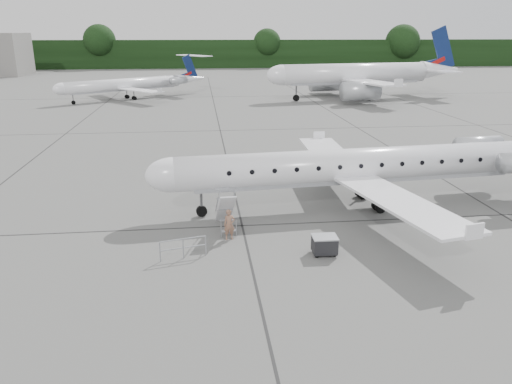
{
  "coord_description": "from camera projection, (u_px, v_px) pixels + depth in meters",
  "views": [
    {
      "loc": [
        -7.54,
        -22.64,
        10.33
      ],
      "look_at": [
        -4.77,
        2.08,
        2.3
      ],
      "focal_mm": 35.0,
      "sensor_mm": 36.0,
      "label": 1
    }
  ],
  "objects": [
    {
      "name": "ground",
      "position": [
        353.0,
        244.0,
        25.38
      ],
      "size": [
        320.0,
        320.0,
        0.0
      ],
      "primitive_type": "plane",
      "color": "slate",
      "rests_on": "ground"
    },
    {
      "name": "treeline",
      "position": [
        224.0,
        54.0,
        147.11
      ],
      "size": [
        260.0,
        4.0,
        8.0
      ],
      "primitive_type": "cube",
      "color": "black",
      "rests_on": "ground"
    },
    {
      "name": "main_regional_jet",
      "position": [
        358.0,
        149.0,
        29.92
      ],
      "size": [
        29.91,
        22.75,
        7.23
      ],
      "primitive_type": null,
      "rotation": [
        0.0,
        0.0,
        0.09
      ],
      "color": "white",
      "rests_on": "ground"
    },
    {
      "name": "airstair",
      "position": [
        225.0,
        210.0,
        26.95
      ],
      "size": [
        1.07,
        2.53,
        2.27
      ],
      "primitive_type": null,
      "rotation": [
        0.0,
        0.0,
        0.09
      ],
      "color": "white",
      "rests_on": "ground"
    },
    {
      "name": "passenger",
      "position": [
        229.0,
        225.0,
        25.76
      ],
      "size": [
        0.63,
        0.45,
        1.62
      ],
      "primitive_type": "imported",
      "rotation": [
        0.0,
        0.0,
        0.11
      ],
      "color": "#875E4A",
      "rests_on": "ground"
    },
    {
      "name": "safety_railing",
      "position": [
        183.0,
        249.0,
        23.65
      ],
      "size": [
        2.16,
        0.59,
        1.0
      ],
      "primitive_type": null,
      "rotation": [
        0.0,
        0.0,
        0.23
      ],
      "color": "#999CA1",
      "rests_on": "ground"
    },
    {
      "name": "baggage_cart",
      "position": [
        324.0,
        245.0,
        24.09
      ],
      "size": [
        1.17,
        0.96,
        1.0
      ],
      "primitive_type": null,
      "rotation": [
        0.0,
        0.0,
        -0.02
      ],
      "color": "black",
      "rests_on": "ground"
    },
    {
      "name": "bg_narrowbody",
      "position": [
        355.0,
        63.0,
        78.27
      ],
      "size": [
        34.12,
        27.0,
        11.09
      ],
      "primitive_type": null,
      "rotation": [
        0.0,
        0.0,
        0.16
      ],
      "color": "white",
      "rests_on": "ground"
    },
    {
      "name": "bg_regional_left",
      "position": [
        124.0,
        79.0,
        78.15
      ],
      "size": [
        30.84,
        29.08,
        6.57
      ],
      "primitive_type": null,
      "rotation": [
        0.0,
        0.0,
        0.61
      ],
      "color": "white",
      "rests_on": "ground"
    }
  ]
}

